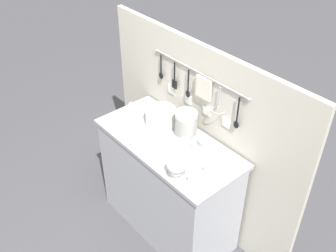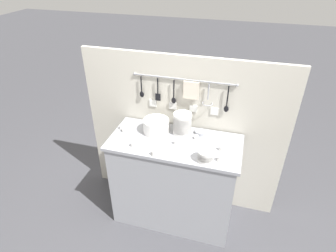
{
  "view_description": "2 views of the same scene",
  "coord_description": "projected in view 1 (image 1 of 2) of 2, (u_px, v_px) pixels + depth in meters",
  "views": [
    {
      "loc": [
        1.72,
        -1.48,
        2.79
      ],
      "look_at": [
        0.0,
        -0.01,
        1.09
      ],
      "focal_mm": 42.0,
      "sensor_mm": 36.0,
      "label": 1
    },
    {
      "loc": [
        0.5,
        -1.98,
        2.39
      ],
      "look_at": [
        -0.06,
        -0.0,
        1.09
      ],
      "focal_mm": 30.0,
      "sensor_mm": 36.0,
      "label": 2
    }
  ],
  "objects": [
    {
      "name": "cup_beside_plates",
      "position": [
        130.0,
        109.0,
        3.22
      ],
      "size": [
        0.04,
        0.04,
        0.04
      ],
      "color": "white",
      "rests_on": "counter"
    },
    {
      "name": "back_wall",
      "position": [
        198.0,
        137.0,
        3.16
      ],
      "size": [
        1.98,
        0.11,
        1.63
      ],
      "color": "beige",
      "rests_on": "ground"
    },
    {
      "name": "bowl_stack_back_corner",
      "position": [
        186.0,
        124.0,
        2.92
      ],
      "size": [
        0.17,
        0.17,
        0.21
      ],
      "color": "white",
      "rests_on": "counter"
    },
    {
      "name": "counter",
      "position": [
        168.0,
        186.0,
        3.21
      ],
      "size": [
        1.18,
        0.55,
        0.94
      ],
      "color": "#9EA0A8",
      "rests_on": "ground"
    },
    {
      "name": "cup_edge_far",
      "position": [
        131.0,
        105.0,
        3.27
      ],
      "size": [
        0.04,
        0.04,
        0.04
      ],
      "color": "white",
      "rests_on": "counter"
    },
    {
      "name": "cup_edge_near",
      "position": [
        190.0,
        179.0,
        2.57
      ],
      "size": [
        0.04,
        0.04,
        0.04
      ],
      "color": "white",
      "rests_on": "counter"
    },
    {
      "name": "bowl_stack_nested_right",
      "position": [
        176.0,
        169.0,
        2.61
      ],
      "size": [
        0.13,
        0.13,
        0.1
      ],
      "color": "white",
      "rests_on": "counter"
    },
    {
      "name": "steel_mixing_bowl",
      "position": [
        205.0,
        142.0,
        2.89
      ],
      "size": [
        0.1,
        0.1,
        0.03
      ],
      "color": "#93969E",
      "rests_on": "counter"
    },
    {
      "name": "cup_front_left",
      "position": [
        206.0,
        169.0,
        2.65
      ],
      "size": [
        0.04,
        0.04,
        0.04
      ],
      "color": "white",
      "rests_on": "counter"
    },
    {
      "name": "cup_mid_row",
      "position": [
        133.0,
        144.0,
        2.86
      ],
      "size": [
        0.04,
        0.04,
        0.04
      ],
      "color": "white",
      "rests_on": "counter"
    },
    {
      "name": "plate_stack",
      "position": [
        161.0,
        117.0,
        3.06
      ],
      "size": [
        0.24,
        0.24,
        0.13
      ],
      "color": "white",
      "rests_on": "counter"
    },
    {
      "name": "cup_back_right",
      "position": [
        193.0,
        146.0,
        2.85
      ],
      "size": [
        0.04,
        0.04,
        0.04
      ],
      "color": "white",
      "rests_on": "counter"
    },
    {
      "name": "cup_centre",
      "position": [
        166.0,
        142.0,
        2.88
      ],
      "size": [
        0.04,
        0.04,
        0.04
      ],
      "color": "white",
      "rests_on": "counter"
    },
    {
      "name": "ground_plane",
      "position": [
        168.0,
        223.0,
        3.49
      ],
      "size": [
        20.0,
        20.0,
        0.0
      ],
      "primitive_type": "plane",
      "color": "#424247"
    },
    {
      "name": "cup_back_left",
      "position": [
        123.0,
        128.0,
        3.02
      ],
      "size": [
        0.04,
        0.04,
        0.04
      ],
      "color": "white",
      "rests_on": "counter"
    }
  ]
}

